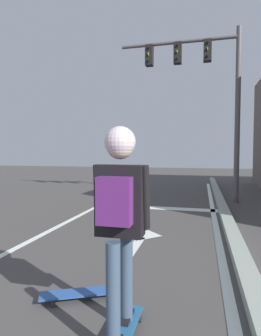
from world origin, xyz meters
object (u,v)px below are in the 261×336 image
(skater, at_px, (120,204))
(traffic_signal_mast, at_px, (203,77))
(skateboard, at_px, (120,333))
(spare_skateboard, at_px, (83,293))

(skater, xyz_separation_m, traffic_signal_mast, (0.61, 7.03, 2.73))
(skateboard, relative_size, skater, 0.50)
(spare_skateboard, bearing_deg, traffic_signal_mast, 79.78)
(spare_skateboard, bearing_deg, skateboard, -42.73)
(skateboard, xyz_separation_m, traffic_signal_mast, (0.61, 7.01, 3.80))
(traffic_signal_mast, bearing_deg, spare_skateboard, -100.22)
(traffic_signal_mast, bearing_deg, skater, -94.94)
(spare_skateboard, xyz_separation_m, traffic_signal_mast, (1.17, 6.49, 3.79))
(skateboard, height_order, spare_skateboard, spare_skateboard)
(skateboard, bearing_deg, spare_skateboard, 137.27)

